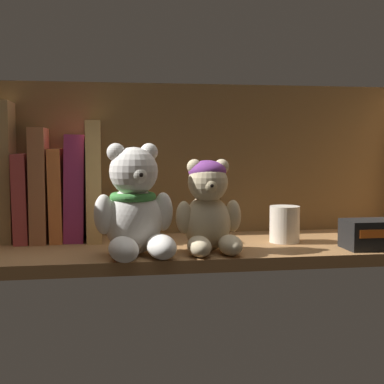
# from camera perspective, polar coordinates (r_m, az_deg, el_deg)

# --- Properties ---
(shelf_board) EXTENTS (0.83, 0.25, 0.02)m
(shelf_board) POSITION_cam_1_polar(r_m,az_deg,el_deg) (0.95, 0.93, -6.06)
(shelf_board) COLOR olive
(shelf_board) RESTS_ON ground
(shelf_back_panel) EXTENTS (0.85, 0.01, 0.31)m
(shelf_back_panel) POSITION_cam_1_polar(r_m,az_deg,el_deg) (1.06, -0.32, 2.90)
(shelf_back_panel) COLOR brown
(shelf_back_panel) RESTS_ON ground
(book_2) EXTENTS (0.03, 0.11, 0.25)m
(book_2) POSITION_cam_1_polar(r_m,az_deg,el_deg) (1.03, -18.66, 1.99)
(book_2) COLOR #A58452
(book_2) RESTS_ON shelf_board
(book_3) EXTENTS (0.03, 0.13, 0.16)m
(book_3) POSITION_cam_1_polar(r_m,az_deg,el_deg) (1.03, -17.01, -0.50)
(book_3) COLOR #AE3F3F
(book_3) RESTS_ON shelf_board
(book_4) EXTENTS (0.03, 0.14, 0.20)m
(book_4) POSITION_cam_1_polar(r_m,az_deg,el_deg) (1.02, -15.40, 0.78)
(book_4) COLOR #A8643E
(book_4) RESTS_ON shelf_board
(book_5) EXTENTS (0.02, 0.13, 0.16)m
(book_5) POSITION_cam_1_polar(r_m,az_deg,el_deg) (1.02, -13.79, -0.22)
(book_5) COLOR #CF6C34
(book_5) RESTS_ON shelf_board
(book_6) EXTENTS (0.04, 0.12, 0.19)m
(book_6) POSITION_cam_1_polar(r_m,az_deg,el_deg) (1.02, -12.01, 0.49)
(book_6) COLOR #932A5C
(book_6) RESTS_ON shelf_board
(book_7) EXTENTS (0.03, 0.14, 0.21)m
(book_7) POSITION_cam_1_polar(r_m,az_deg,el_deg) (1.02, -10.12, 1.19)
(book_7) COLOR tan
(book_7) RESTS_ON shelf_board
(teddy_bear_larger) EXTENTS (0.13, 0.13, 0.17)m
(teddy_bear_larger) POSITION_cam_1_polar(r_m,az_deg,el_deg) (0.85, -5.97, -1.65)
(teddy_bear_larger) COLOR white
(teddy_bear_larger) RESTS_ON shelf_board
(teddy_bear_smaller) EXTENTS (0.11, 0.11, 0.15)m
(teddy_bear_smaller) POSITION_cam_1_polar(r_m,az_deg,el_deg) (0.87, 1.78, -1.68)
(teddy_bear_smaller) COLOR beige
(teddy_bear_smaller) RESTS_ON shelf_board
(pillar_candle) EXTENTS (0.05, 0.05, 0.06)m
(pillar_candle) POSITION_cam_1_polar(r_m,az_deg,el_deg) (0.98, 9.51, -3.28)
(pillar_candle) COLOR silver
(pillar_candle) RESTS_ON shelf_board
(small_product_box) EXTENTS (0.12, 0.06, 0.05)m
(small_product_box) POSITION_cam_1_polar(r_m,az_deg,el_deg) (0.96, 18.84, -4.15)
(small_product_box) COLOR black
(small_product_box) RESTS_ON shelf_board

